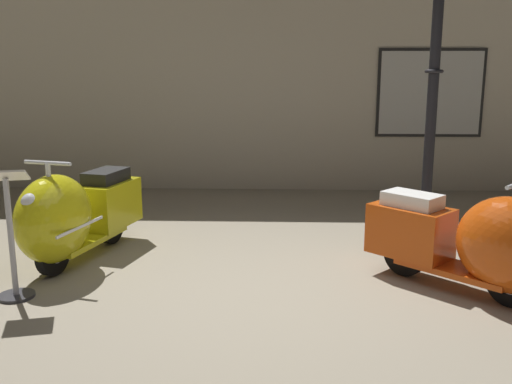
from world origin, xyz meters
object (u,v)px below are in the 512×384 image
scooter_1 (476,242)px  info_stanchion (12,245)px  lamppost (434,80)px  scooter_0 (72,215)px

scooter_1 → info_stanchion: bearing=-133.1°
lamppost → scooter_0: bearing=-161.6°
scooter_1 → lamppost: bearing=131.9°
lamppost → info_stanchion: (-3.63, -1.95, -1.19)m
scooter_1 → lamppost: size_ratio=0.45×
scooter_1 → lamppost: (0.07, 1.77, 1.18)m
scooter_0 → lamppost: (3.44, 1.14, 1.16)m
scooter_0 → lamppost: bearing=123.0°
scooter_1 → info_stanchion: info_stanchion is taller
lamppost → info_stanchion: bearing=-151.8°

